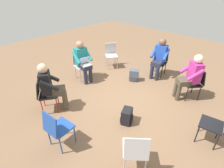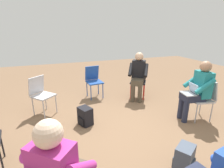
{
  "view_description": "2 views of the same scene",
  "coord_description": "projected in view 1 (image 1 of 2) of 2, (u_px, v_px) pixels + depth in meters",
  "views": [
    {
      "loc": [
        -2.32,
        2.86,
        2.83
      ],
      "look_at": [
        0.13,
        0.27,
        0.61
      ],
      "focal_mm": 28.0,
      "sensor_mm": 36.0,
      "label": 1
    },
    {
      "loc": [
        -1.1,
        -2.57,
        1.87
      ],
      "look_at": [
        -0.2,
        -0.07,
        0.99
      ],
      "focal_mm": 28.0,
      "sensor_mm": 36.0,
      "label": 2
    }
  ],
  "objects": [
    {
      "name": "backpack_by_empty_chair",
      "position": [
        134.0,
        76.0,
        5.48
      ],
      "size": [
        0.34,
        0.32,
        0.36
      ],
      "rotation": [
        0.0,
        0.0,
        0.55
      ],
      "color": "#475160",
      "rests_on": "ground"
    },
    {
      "name": "chair_southwest",
      "position": [
        195.0,
        81.0,
        4.54
      ],
      "size": [
        0.58,
        0.59,
        0.85
      ],
      "rotation": [
        0.0,
        0.0,
        -0.71
      ],
      "color": "black",
      "rests_on": "ground"
    },
    {
      "name": "person_in_blue",
      "position": [
        160.0,
        56.0,
        5.44
      ],
      "size": [
        0.55,
        0.56,
        1.24
      ],
      "rotation": [
        0.0,
        0.0,
        0.17
      ],
      "color": "#23283D",
      "rests_on": "ground"
    },
    {
      "name": "chair_southeast",
      "position": [
        111.0,
        53.0,
        6.17
      ],
      "size": [
        0.58,
        0.57,
        0.85
      ],
      "rotation": [
        0.0,
        0.0,
        0.97
      ],
      "color": "#B7B7BC",
      "rests_on": "ground"
    },
    {
      "name": "person_in_magenta",
      "position": [
        191.0,
        75.0,
        4.42
      ],
      "size": [
        0.63,
        0.63,
        1.24
      ],
      "rotation": [
        0.0,
        0.0,
        -0.71
      ],
      "color": "#4C4233",
      "rests_on": "ground"
    },
    {
      "name": "chair_north",
      "position": [
        57.0,
        127.0,
        3.16
      ],
      "size": [
        0.44,
        0.47,
        0.85
      ],
      "rotation": [
        0.0,
        0.0,
        -3.04
      ],
      "color": "#1E4799",
      "rests_on": "ground"
    },
    {
      "name": "ground_plane",
      "position": [
        123.0,
        102.0,
        4.61
      ],
      "size": [
        14.0,
        14.0,
        0.0
      ],
      "primitive_type": "plane",
      "color": "brown"
    },
    {
      "name": "chair_east",
      "position": [
        81.0,
        64.0,
        5.45
      ],
      "size": [
        0.5,
        0.46,
        0.85
      ],
      "rotation": [
        0.0,
        0.0,
        1.4
      ],
      "color": "#B7B7BC",
      "rests_on": "ground"
    },
    {
      "name": "chair_west",
      "position": [
        217.0,
        124.0,
        3.24
      ],
      "size": [
        0.49,
        0.46,
        0.85
      ],
      "rotation": [
        0.0,
        0.0,
        -1.41
      ],
      "color": "black",
      "rests_on": "ground"
    },
    {
      "name": "chair_south",
      "position": [
        161.0,
        60.0,
        5.66
      ],
      "size": [
        0.46,
        0.5,
        0.85
      ],
      "rotation": [
        0.0,
        0.0,
        0.17
      ],
      "color": "black",
      "rests_on": "ground"
    },
    {
      "name": "chair_northeast",
      "position": [
        45.0,
        93.0,
        4.09
      ],
      "size": [
        0.57,
        0.58,
        0.85
      ],
      "rotation": [
        0.0,
        0.0,
        2.56
      ],
      "color": "black",
      "rests_on": "ground"
    },
    {
      "name": "chair_northwest",
      "position": [
        136.0,
        150.0,
        2.75
      ],
      "size": [
        0.58,
        0.59,
        0.85
      ],
      "rotation": [
        0.0,
        0.0,
        -2.42
      ],
      "color": "#B7B7BC",
      "rests_on": "ground"
    },
    {
      "name": "backpack_near_laptop_user",
      "position": [
        127.0,
        117.0,
        3.89
      ],
      "size": [
        0.31,
        0.34,
        0.36
      ],
      "rotation": [
        0.0,
        0.0,
        5.13
      ],
      "color": "black",
      "rests_on": "ground"
    },
    {
      "name": "person_in_black",
      "position": [
        50.0,
        85.0,
        4.01
      ],
      "size": [
        0.63,
        0.63,
        1.24
      ],
      "rotation": [
        0.0,
        0.0,
        2.56
      ],
      "color": "#4C4233",
      "rests_on": "ground"
    },
    {
      "name": "person_with_laptop",
      "position": [
        83.0,
        60.0,
        5.23
      ],
      "size": [
        0.57,
        0.55,
        1.24
      ],
      "rotation": [
        0.0,
        0.0,
        1.4
      ],
      "color": "#23283D",
      "rests_on": "ground"
    }
  ]
}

